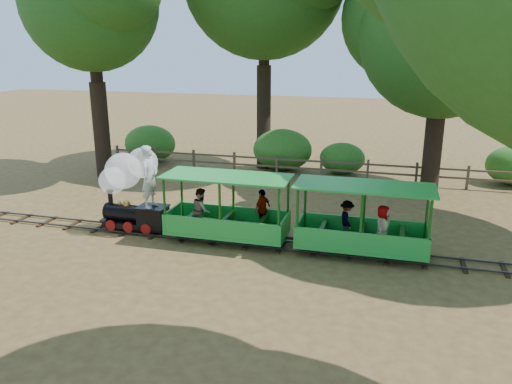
% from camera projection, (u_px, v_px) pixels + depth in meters
% --- Properties ---
extents(ground, '(90.00, 90.00, 0.00)m').
position_uv_depth(ground, '(248.00, 244.00, 14.86)').
color(ground, olive).
rests_on(ground, ground).
extents(track, '(22.00, 1.00, 0.10)m').
position_uv_depth(track, '(248.00, 241.00, 14.84)').
color(track, '#3F3D3A').
rests_on(track, ground).
extents(locomotive, '(2.38, 1.12, 2.87)m').
position_uv_depth(locomotive, '(131.00, 183.00, 15.43)').
color(locomotive, black).
rests_on(locomotive, ground).
extents(carriage_front, '(3.74, 1.53, 1.95)m').
position_uv_depth(carriage_front, '(227.00, 216.00, 14.78)').
color(carriage_front, green).
rests_on(carriage_front, track).
extents(carriage_rear, '(3.74, 1.53, 1.95)m').
position_uv_depth(carriage_rear, '(362.00, 229.00, 13.81)').
color(carriage_rear, green).
rests_on(carriage_rear, track).
extents(oak_ne, '(7.98, 7.02, 9.32)m').
position_uv_depth(oak_ne, '(444.00, 24.00, 18.67)').
color(oak_ne, '#2D2116').
rests_on(oak_ne, ground).
extents(fence, '(18.10, 0.10, 1.00)m').
position_uv_depth(fence, '(299.00, 165.00, 22.09)').
color(fence, brown).
rests_on(fence, ground).
extents(shrub_west, '(2.65, 2.04, 1.83)m').
position_uv_depth(shrub_west, '(150.00, 143.00, 25.21)').
color(shrub_west, '#2D6B1E').
rests_on(shrub_west, ground).
extents(shrub_mid_w, '(2.80, 2.15, 1.94)m').
position_uv_depth(shrub_mid_w, '(282.00, 150.00, 23.45)').
color(shrub_mid_w, '#2D6B1E').
rests_on(shrub_mid_w, ground).
extents(shrub_mid_e, '(2.07, 1.59, 1.43)m').
position_uv_depth(shrub_mid_e, '(342.00, 158.00, 22.81)').
color(shrub_mid_e, '#2D6B1E').
rests_on(shrub_mid_e, ground).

